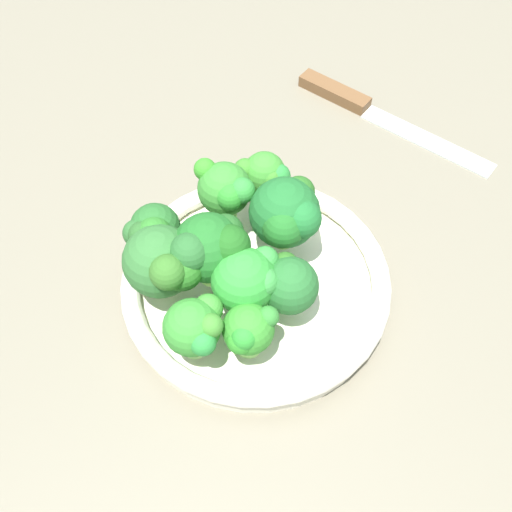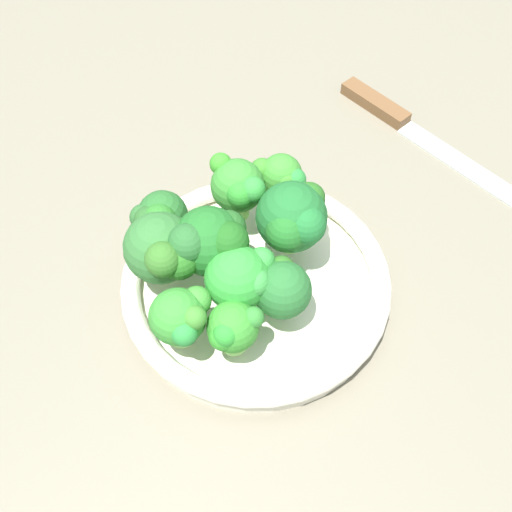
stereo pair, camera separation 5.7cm
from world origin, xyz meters
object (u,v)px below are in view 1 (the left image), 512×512
at_px(broccoli_floret_7, 287,284).
at_px(broccoli_floret_9, 163,261).
at_px(broccoli_floret_2, 212,248).
at_px(broccoli_floret_3, 248,279).
at_px(broccoli_floret_4, 225,190).
at_px(bowl, 256,284).
at_px(knife, 366,108).
at_px(broccoli_floret_0, 265,175).
at_px(broccoli_floret_5, 195,327).
at_px(broccoli_floret_6, 152,232).
at_px(broccoli_floret_1, 287,215).
at_px(broccoli_floret_8, 248,331).

xyz_separation_m(broccoli_floret_7, broccoli_floret_9, (-0.01, 0.11, 0.01)).
height_order(broccoli_floret_2, broccoli_floret_3, broccoli_floret_2).
bearing_deg(broccoli_floret_4, broccoli_floret_9, 165.11).
height_order(bowl, knife, bowl).
bearing_deg(broccoli_floret_3, broccoli_floret_7, -74.65).
xyz_separation_m(broccoli_floret_3, broccoli_floret_9, (-0.01, 0.08, 0.00)).
distance_m(broccoli_floret_0, broccoli_floret_3, 0.13).
bearing_deg(broccoli_floret_5, broccoli_floret_0, -1.58).
bearing_deg(broccoli_floret_9, broccoli_floret_6, 37.34).
xyz_separation_m(broccoli_floret_5, broccoli_floret_9, (0.05, 0.05, 0.01)).
bearing_deg(broccoli_floret_2, knife, -15.51).
height_order(broccoli_floret_5, knife, broccoli_floret_5).
bearing_deg(broccoli_floret_1, broccoli_floret_3, 170.21).
bearing_deg(broccoli_floret_5, broccoli_floret_4, 9.25).
bearing_deg(broccoli_floret_9, knife, -20.54).
relative_size(broccoli_floret_4, broccoli_floret_8, 1.27).
bearing_deg(bowl, broccoli_floret_4, 40.83).
bearing_deg(broccoli_floret_8, broccoli_floret_6, 58.80).
xyz_separation_m(broccoli_floret_2, broccoli_floret_9, (-0.02, 0.04, -0.01)).
bearing_deg(broccoli_floret_9, broccoli_floret_1, -47.96).
bearing_deg(broccoli_floret_8, broccoli_floret_3, 17.25).
bearing_deg(broccoli_floret_8, broccoli_floret_2, 40.94).
relative_size(broccoli_floret_7, knife, 0.23).
distance_m(broccoli_floret_6, broccoli_floret_7, 0.14).
distance_m(broccoli_floret_1, broccoli_floret_2, 0.08).
xyz_separation_m(broccoli_floret_2, knife, (0.31, -0.09, -0.08)).
bearing_deg(broccoli_floret_4, broccoli_floret_5, -170.75).
relative_size(bowl, broccoli_floret_3, 3.67).
bearing_deg(broccoli_floret_3, broccoli_floret_2, 66.91).
distance_m(bowl, broccoli_floret_0, 0.11).
bearing_deg(broccoli_floret_0, broccoli_floret_6, 142.58).
distance_m(broccoli_floret_1, broccoli_floret_3, 0.08).
xyz_separation_m(bowl, broccoli_floret_8, (-0.08, -0.02, 0.05)).
height_order(broccoli_floret_8, knife, broccoli_floret_8).
bearing_deg(broccoli_floret_2, broccoli_floret_5, -171.86).
relative_size(broccoli_floret_1, broccoli_floret_2, 0.98).
bearing_deg(bowl, broccoli_floret_0, 11.99).
relative_size(bowl, broccoli_floret_4, 3.77).
bearing_deg(broccoli_floret_7, broccoli_floret_8, 160.50).
height_order(broccoli_floret_2, broccoli_floret_9, broccoli_floret_2).
bearing_deg(broccoli_floret_4, broccoli_floret_1, -101.61).
relative_size(broccoli_floret_5, broccoli_floret_7, 1.02).
distance_m(broccoli_floret_3, broccoli_floret_9, 0.08).
height_order(broccoli_floret_6, broccoli_floret_8, broccoli_floret_6).
height_order(broccoli_floret_3, broccoli_floret_4, broccoli_floret_3).
distance_m(broccoli_floret_2, knife, 0.33).
height_order(broccoli_floret_4, knife, broccoli_floret_4).
height_order(bowl, broccoli_floret_9, broccoli_floret_9).
xyz_separation_m(broccoli_floret_1, broccoli_floret_4, (0.01, 0.07, -0.00)).
xyz_separation_m(broccoli_floret_5, broccoli_floret_7, (0.07, -0.06, -0.00)).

